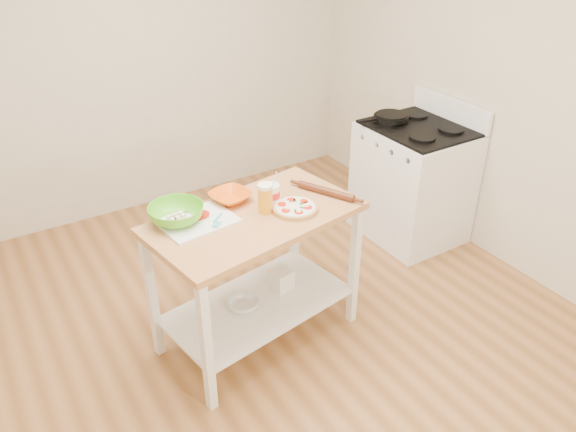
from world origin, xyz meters
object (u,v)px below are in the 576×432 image
(spatula, at_px, (217,221))
(orange_bowl, at_px, (230,197))
(yogurt_tub, at_px, (271,194))
(skillet, at_px, (390,117))
(pizza, at_px, (295,208))
(beer_pint, at_px, (265,198))
(shelf_glass_bowl, at_px, (243,304))
(prep_island, at_px, (256,251))
(knife, at_px, (176,219))
(shelf_bin, at_px, (281,279))
(gas_stove, at_px, (413,182))
(cutting_board, at_px, (197,221))
(rolling_pin, at_px, (326,191))
(green_bowl, at_px, (176,214))

(spatula, bearing_deg, orange_bowl, 7.27)
(spatula, bearing_deg, yogurt_tub, -33.11)
(skillet, height_order, pizza, skillet)
(beer_pint, relative_size, shelf_glass_bowl, 0.90)
(pizza, xyz_separation_m, spatula, (-0.45, 0.10, 0.00))
(prep_island, distance_m, skillet, 1.73)
(knife, bearing_deg, shelf_bin, -32.49)
(prep_island, bearing_deg, shelf_bin, 17.20)
(skillet, distance_m, yogurt_tub, 1.53)
(orange_bowl, relative_size, yogurt_tub, 1.10)
(gas_stove, relative_size, shelf_bin, 8.52)
(cutting_board, xyz_separation_m, orange_bowl, (0.27, 0.12, 0.02))
(spatula, height_order, orange_bowl, orange_bowl)
(cutting_board, distance_m, yogurt_tub, 0.47)
(yogurt_tub, xyz_separation_m, rolling_pin, (0.33, -0.08, -0.04))
(orange_bowl, distance_m, shelf_bin, 0.67)
(shelf_bin, bearing_deg, skillet, 23.59)
(gas_stove, bearing_deg, shelf_glass_bowl, -166.09)
(spatula, bearing_deg, prep_island, -47.58)
(skillet, xyz_separation_m, shelf_bin, (-1.36, -0.59, -0.65))
(pizza, relative_size, cutting_board, 0.62)
(spatula, xyz_separation_m, rolling_pin, (0.71, -0.04, 0.01))
(cutting_board, bearing_deg, prep_island, -25.02)
(spatula, xyz_separation_m, orange_bowl, (0.18, 0.19, 0.01))
(knife, bearing_deg, orange_bowl, -14.81)
(spatula, xyz_separation_m, yogurt_tub, (0.37, 0.04, 0.04))
(orange_bowl, height_order, shelf_bin, orange_bowl)
(spatula, xyz_separation_m, shelf_bin, (0.43, 0.04, -0.59))
(cutting_board, height_order, rolling_pin, rolling_pin)
(prep_island, distance_m, yogurt_tub, 0.35)
(orange_bowl, bearing_deg, gas_stove, 7.55)
(prep_island, distance_m, spatula, 0.35)
(beer_pint, bearing_deg, gas_stove, 15.49)
(skillet, height_order, yogurt_tub, yogurt_tub)
(skillet, height_order, knife, skillet)
(gas_stove, height_order, knife, gas_stove)
(knife, height_order, green_bowl, green_bowl)
(gas_stove, height_order, rolling_pin, gas_stove)
(gas_stove, xyz_separation_m, green_bowl, (-2.08, -0.28, 0.47))
(skillet, bearing_deg, shelf_bin, -147.09)
(knife, height_order, yogurt_tub, yogurt_tub)
(cutting_board, xyz_separation_m, yogurt_tub, (0.47, -0.03, 0.05))
(green_bowl, distance_m, yogurt_tub, 0.57)
(orange_bowl, relative_size, shelf_bin, 1.79)
(beer_pint, bearing_deg, cutting_board, 165.30)
(prep_island, height_order, rolling_pin, rolling_pin)
(pizza, relative_size, rolling_pin, 0.71)
(prep_island, distance_m, cutting_board, 0.42)
(cutting_board, bearing_deg, spatula, -46.04)
(spatula, xyz_separation_m, green_bowl, (-0.18, 0.14, 0.03))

